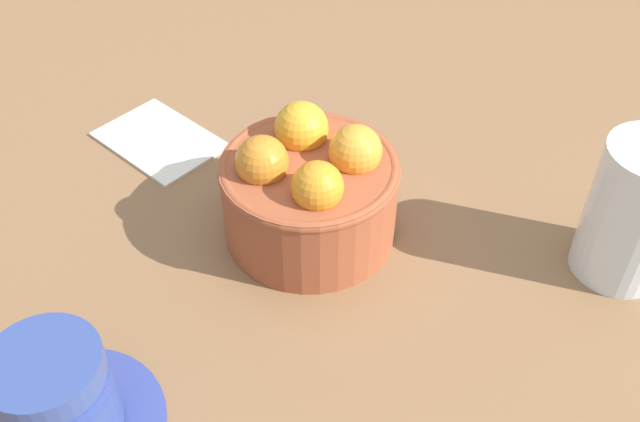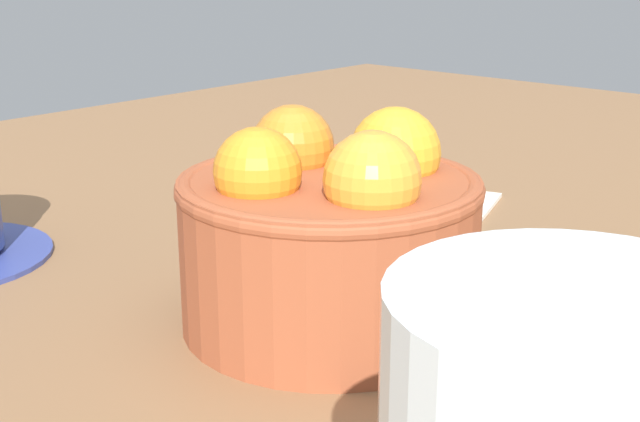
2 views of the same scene
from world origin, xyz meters
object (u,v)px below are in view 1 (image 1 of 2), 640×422
at_px(coffee_cup, 57,399).
at_px(folded_napkin, 159,139).
at_px(terracotta_bowl, 309,189).
at_px(water_glass, 635,212).

relative_size(coffee_cup, folded_napkin, 1.08).
bearing_deg(coffee_cup, terracotta_bowl, 110.78).
bearing_deg(water_glass, folded_napkin, -142.00).
xyz_separation_m(water_glass, folded_napkin, (-0.34, -0.26, -0.06)).
bearing_deg(folded_napkin, coffee_cup, -30.98).
bearing_deg(terracotta_bowl, folded_napkin, -159.29).
relative_size(coffee_cup, water_glass, 1.07).
height_order(terracotta_bowl, coffee_cup, terracotta_bowl).
xyz_separation_m(terracotta_bowl, folded_napkin, (-0.18, -0.07, -0.04)).
bearing_deg(coffee_cup, water_glass, 80.71).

